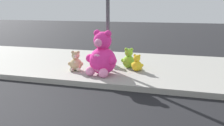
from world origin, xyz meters
TOP-DOWN VIEW (x-y plane):
  - sidewalk at (0.00, 5.20)m, footprint 28.00×4.40m
  - sign_pole at (1.00, 4.40)m, footprint 0.56×0.11m
  - plush_pink_large at (1.00, 3.81)m, footprint 0.96×0.88m
  - plush_tan at (0.10, 4.00)m, footprint 0.46×0.43m
  - plush_lime at (1.56, 4.81)m, footprint 0.48×0.44m
  - plush_white at (0.72, 5.05)m, footprint 0.47×0.46m
  - plush_yellow at (1.89, 4.47)m, footprint 0.39×0.36m

SIDE VIEW (x-z plane):
  - sidewalk at x=0.00m, z-range 0.00..0.15m
  - plush_yellow at x=1.89m, z-range 0.10..0.61m
  - plush_tan at x=0.10m, z-range 0.09..0.70m
  - plush_lime at x=1.56m, z-range 0.09..0.72m
  - plush_white at x=0.72m, z-range 0.08..0.74m
  - plush_pink_large at x=1.00m, z-range 0.02..1.28m
  - sign_pole at x=1.00m, z-range 0.25..3.45m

